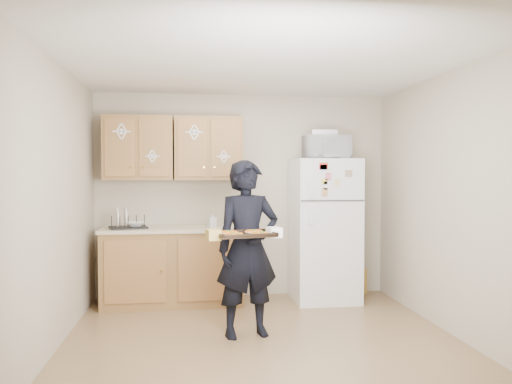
# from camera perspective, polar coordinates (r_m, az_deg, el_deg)

# --- Properties ---
(floor) EXTENTS (3.60, 3.60, 0.00)m
(floor) POSITION_cam_1_polar(r_m,az_deg,el_deg) (4.69, 0.86, -16.84)
(floor) COLOR brown
(floor) RESTS_ON ground
(ceiling) EXTENTS (3.60, 3.60, 0.00)m
(ceiling) POSITION_cam_1_polar(r_m,az_deg,el_deg) (4.55, 0.87, 14.51)
(ceiling) COLOR silver
(ceiling) RESTS_ON wall_back
(wall_back) EXTENTS (3.60, 0.04, 2.50)m
(wall_back) POSITION_cam_1_polar(r_m,az_deg,el_deg) (6.23, -1.53, -0.44)
(wall_back) COLOR #B0A48E
(wall_back) RESTS_ON floor
(wall_front) EXTENTS (3.60, 0.04, 2.50)m
(wall_front) POSITION_cam_1_polar(r_m,az_deg,el_deg) (2.68, 6.45, -3.67)
(wall_front) COLOR #B0A48E
(wall_front) RESTS_ON floor
(wall_left) EXTENTS (0.04, 3.60, 2.50)m
(wall_left) POSITION_cam_1_polar(r_m,az_deg,el_deg) (4.55, -22.18, -1.48)
(wall_left) COLOR #B0A48E
(wall_left) RESTS_ON floor
(wall_right) EXTENTS (0.04, 3.60, 2.50)m
(wall_right) POSITION_cam_1_polar(r_m,az_deg,el_deg) (5.03, 21.59, -1.15)
(wall_right) COLOR #B0A48E
(wall_right) RESTS_ON floor
(refrigerator) EXTENTS (0.75, 0.70, 1.70)m
(refrigerator) POSITION_cam_1_polar(r_m,az_deg,el_deg) (6.07, 7.81, -4.30)
(refrigerator) COLOR white
(refrigerator) RESTS_ON floor
(base_cabinet) EXTENTS (1.60, 0.60, 0.86)m
(base_cabinet) POSITION_cam_1_polar(r_m,az_deg,el_deg) (5.98, -9.43, -8.48)
(base_cabinet) COLOR brown
(base_cabinet) RESTS_ON floor
(countertop) EXTENTS (1.64, 0.64, 0.04)m
(countertop) POSITION_cam_1_polar(r_m,az_deg,el_deg) (5.91, -9.45, -4.19)
(countertop) COLOR beige
(countertop) RESTS_ON base_cabinet
(upper_cab_left) EXTENTS (0.80, 0.33, 0.75)m
(upper_cab_left) POSITION_cam_1_polar(r_m,az_deg,el_deg) (6.05, -13.26, 4.89)
(upper_cab_left) COLOR brown
(upper_cab_left) RESTS_ON wall_back
(upper_cab_right) EXTENTS (0.80, 0.33, 0.75)m
(upper_cab_right) POSITION_cam_1_polar(r_m,az_deg,el_deg) (6.02, -5.44, 4.95)
(upper_cab_right) COLOR brown
(upper_cab_right) RESTS_ON wall_back
(cereal_box) EXTENTS (0.20, 0.07, 0.32)m
(cereal_box) POSITION_cam_1_polar(r_m,az_deg,el_deg) (6.56, 11.63, -9.96)
(cereal_box) COLOR #EFD254
(cereal_box) RESTS_ON floor
(person) EXTENTS (0.67, 0.51, 1.65)m
(person) POSITION_cam_1_polar(r_m,az_deg,el_deg) (4.69, -0.96, -6.46)
(person) COLOR black
(person) RESTS_ON floor
(baking_tray) EXTENTS (0.56, 0.46, 0.04)m
(baking_tray) POSITION_cam_1_polar(r_m,az_deg,el_deg) (4.37, -1.34, -4.89)
(baking_tray) COLOR black
(baking_tray) RESTS_ON person
(pizza_front_left) EXTENTS (0.17, 0.17, 0.02)m
(pizza_front_left) POSITION_cam_1_polar(r_m,az_deg,el_deg) (4.25, -2.49, -4.84)
(pizza_front_left) COLOR orange
(pizza_front_left) RESTS_ON baking_tray
(pizza_front_right) EXTENTS (0.17, 0.17, 0.02)m
(pizza_front_right) POSITION_cam_1_polar(r_m,az_deg,el_deg) (4.33, 0.47, -4.72)
(pizza_front_right) COLOR orange
(pizza_front_right) RESTS_ON baking_tray
(pizza_back_left) EXTENTS (0.17, 0.17, 0.02)m
(pizza_back_left) POSITION_cam_1_polar(r_m,az_deg,el_deg) (4.41, -3.12, -4.59)
(pizza_back_left) COLOR orange
(pizza_back_left) RESTS_ON baking_tray
(pizza_back_right) EXTENTS (0.17, 0.17, 0.02)m
(pizza_back_right) POSITION_cam_1_polar(r_m,az_deg,el_deg) (4.48, -0.26, -4.49)
(pizza_back_right) COLOR orange
(pizza_back_right) RESTS_ON baking_tray
(microwave) EXTENTS (0.56, 0.43, 0.28)m
(microwave) POSITION_cam_1_polar(r_m,az_deg,el_deg) (6.00, 8.07, 5.08)
(microwave) COLOR white
(microwave) RESTS_ON refrigerator
(foil_pan) EXTENTS (0.33, 0.25, 0.06)m
(foil_pan) POSITION_cam_1_polar(r_m,az_deg,el_deg) (6.03, 7.77, 6.70)
(foil_pan) COLOR #B4B4BB
(foil_pan) RESTS_ON microwave
(dish_rack) EXTENTS (0.47, 0.40, 0.16)m
(dish_rack) POSITION_cam_1_polar(r_m,az_deg,el_deg) (5.90, -14.40, -3.25)
(dish_rack) COLOR black
(dish_rack) RESTS_ON countertop
(bowl) EXTENTS (0.21, 0.21, 0.05)m
(bowl) POSITION_cam_1_polar(r_m,az_deg,el_deg) (5.89, -13.54, -3.60)
(bowl) COLOR silver
(bowl) RESTS_ON dish_rack
(soap_bottle) EXTENTS (0.10, 0.10, 0.18)m
(soap_bottle) POSITION_cam_1_polar(r_m,az_deg,el_deg) (5.77, -5.02, -3.22)
(soap_bottle) COLOR white
(soap_bottle) RESTS_ON countertop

